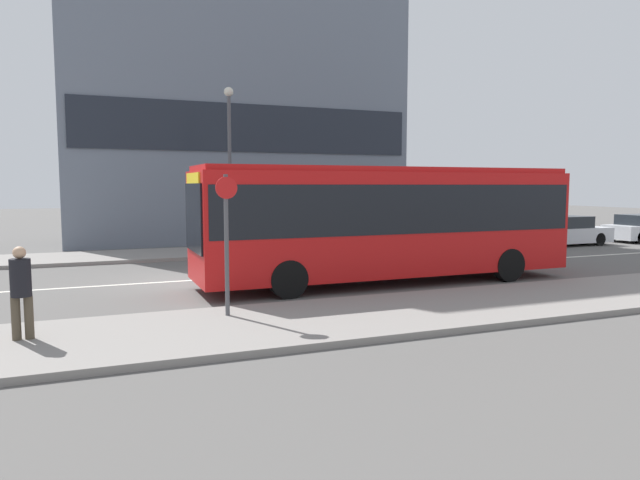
{
  "coord_description": "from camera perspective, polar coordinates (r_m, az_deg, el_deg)",
  "views": [
    {
      "loc": [
        -2.58,
        -16.7,
        2.77
      ],
      "look_at": [
        3.28,
        -2.16,
        1.27
      ],
      "focal_mm": 32.0,
      "sensor_mm": 36.0,
      "label": 1
    }
  ],
  "objects": [
    {
      "name": "ground_plane",
      "position": [
        17.13,
        -13.04,
        -3.98
      ],
      "size": [
        120.0,
        120.0,
        0.0
      ],
      "primitive_type": "plane",
      "color": "#595654"
    },
    {
      "name": "sidewalk_near",
      "position": [
        11.1,
        -7.94,
        -8.69
      ],
      "size": [
        44.0,
        3.5,
        0.13
      ],
      "color": "gray",
      "rests_on": "ground_plane"
    },
    {
      "name": "sidewalk_far",
      "position": [
        23.26,
        -15.45,
        -1.41
      ],
      "size": [
        44.0,
        3.5,
        0.13
      ],
      "color": "gray",
      "rests_on": "ground_plane"
    },
    {
      "name": "lane_centerline",
      "position": [
        17.13,
        -13.04,
        -3.97
      ],
      "size": [
        41.8,
        0.16,
        0.01
      ],
      "color": "silver",
      "rests_on": "ground_plane"
    },
    {
      "name": "apartment_block_left_tower",
      "position": [
        30.64,
        -8.32,
        18.83
      ],
      "size": [
        16.61,
        5.54,
        19.77
      ],
      "color": "slate",
      "rests_on": "ground_plane"
    },
    {
      "name": "city_bus",
      "position": [
        16.27,
        6.77,
        2.3
      ],
      "size": [
        10.91,
        2.52,
        3.27
      ],
      "rotation": [
        0.0,
        0.0,
        -0.09
      ],
      "color": "red",
      "rests_on": "ground_plane"
    },
    {
      "name": "parked_car_0",
      "position": [
        25.33,
        15.12,
        0.51
      ],
      "size": [
        4.39,
        1.71,
        1.42
      ],
      "color": "maroon",
      "rests_on": "ground_plane"
    },
    {
      "name": "parked_car_1",
      "position": [
        28.75,
        23.2,
        0.78
      ],
      "size": [
        4.37,
        1.7,
        1.36
      ],
      "color": "silver",
      "rests_on": "ground_plane"
    },
    {
      "name": "pedestrian_near_stop",
      "position": [
        11.02,
        -27.73,
        -4.2
      ],
      "size": [
        0.35,
        0.34,
        1.61
      ],
      "rotation": [
        0.0,
        0.0,
        0.01
      ],
      "color": "#4C4233",
      "rests_on": "sidewalk_near"
    },
    {
      "name": "bus_stop_sign",
      "position": [
        11.63,
        -9.33,
        0.58
      ],
      "size": [
        0.44,
        0.12,
        2.87
      ],
      "color": "#4C4C51",
      "rests_on": "sidewalk_near"
    },
    {
      "name": "street_lamp",
      "position": [
        22.3,
        -9.03,
        8.69
      ],
      "size": [
        0.36,
        0.36,
        6.35
      ],
      "color": "#4C4C51",
      "rests_on": "sidewalk_far"
    }
  ]
}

